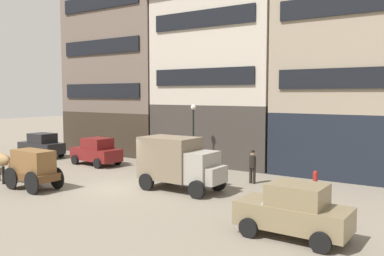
% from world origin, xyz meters
% --- Properties ---
extents(ground_plane, '(120.00, 120.00, 0.00)m').
position_xyz_m(ground_plane, '(0.00, 0.00, 0.00)').
color(ground_plane, slate).
extents(building_far_left, '(9.92, 6.04, 13.99)m').
position_xyz_m(building_far_left, '(-8.96, 10.43, 7.04)').
color(building_far_left, '#33281E').
rests_on(building_far_left, ground_plane).
extents(building_center_left, '(9.40, 6.04, 11.93)m').
position_xyz_m(building_center_left, '(0.35, 10.43, 6.01)').
color(building_center_left, '#38332D').
rests_on(building_center_left, ground_plane).
extents(building_center_right, '(9.22, 6.04, 11.86)m').
position_xyz_m(building_center_right, '(9.31, 10.43, 5.97)').
color(building_center_right, black).
rests_on(building_center_right, ground_plane).
extents(cargo_wagon, '(2.95, 1.60, 1.98)m').
position_xyz_m(cargo_wagon, '(-3.22, -2.53, 1.15)').
color(cargo_wagon, brown).
rests_on(cargo_wagon, ground_plane).
extents(draft_horse, '(2.35, 0.66, 2.30)m').
position_xyz_m(draft_horse, '(-6.17, -2.52, 1.27)').
color(draft_horse, '#937047').
rests_on(draft_horse, ground_plane).
extents(delivery_truck_far, '(4.35, 2.12, 2.62)m').
position_xyz_m(delivery_truck_far, '(2.99, 1.43, 1.42)').
color(delivery_truck_far, gray).
rests_on(delivery_truck_far, ground_plane).
extents(sedan_dark, '(3.72, 1.89, 1.83)m').
position_xyz_m(sedan_dark, '(10.13, -1.97, 0.91)').
color(sedan_dark, '#7A6B4C').
rests_on(sedan_dark, ground_plane).
extents(sedan_light, '(3.71, 1.88, 1.83)m').
position_xyz_m(sedan_light, '(-11.84, 4.19, 0.91)').
color(sedan_light, black).
rests_on(sedan_light, ground_plane).
extents(sedan_parked_curb, '(3.82, 2.11, 1.83)m').
position_xyz_m(sedan_parked_curb, '(-5.92, 4.20, 0.91)').
color(sedan_parked_curb, maroon).
rests_on(sedan_parked_curb, ground_plane).
extents(pedestrian_officer, '(0.49, 0.49, 1.79)m').
position_xyz_m(pedestrian_officer, '(5.36, 4.83, 0.98)').
color(pedestrian_officer, black).
rests_on(pedestrian_officer, ground_plane).
extents(streetlamp_curbside, '(0.32, 0.32, 4.12)m').
position_xyz_m(streetlamp_curbside, '(0.60, 6.24, 2.67)').
color(streetlamp_curbside, black).
rests_on(streetlamp_curbside, ground_plane).
extents(fire_hydrant_curbside, '(0.24, 0.24, 0.83)m').
position_xyz_m(fire_hydrant_curbside, '(8.37, 5.98, 0.43)').
color(fire_hydrant_curbside, maroon).
rests_on(fire_hydrant_curbside, ground_plane).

